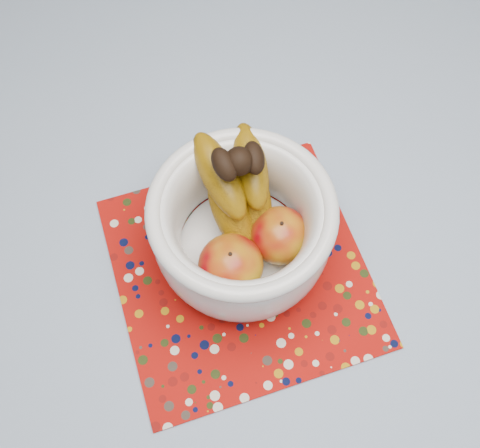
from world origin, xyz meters
The scene contains 4 objects.
table centered at (0.00, 0.00, 0.67)m, with size 1.20×1.20×0.75m.
tablecloth centered at (0.00, 0.00, 0.76)m, with size 1.32×1.32×0.01m, color slate.
placemat centered at (-0.06, -0.02, 0.76)m, with size 0.34×0.34×0.00m, color #9C0D08.
fruit_bowl centered at (-0.04, 0.01, 0.85)m, with size 0.24×0.24×0.20m.
Camera 1 is at (-0.20, -0.26, 1.50)m, focal length 42.00 mm.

